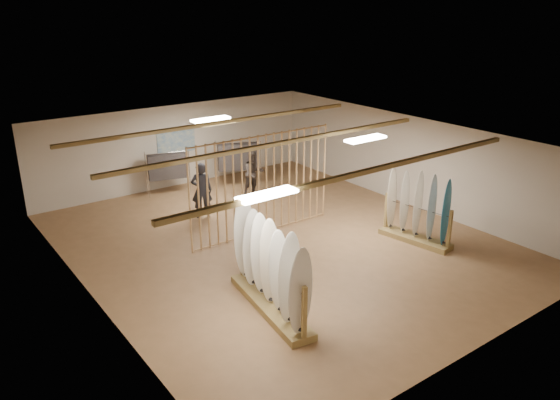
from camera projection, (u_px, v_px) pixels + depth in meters
floor at (280, 242)px, 14.61m from camera, size 12.00×12.00×0.00m
ceiling at (280, 140)px, 13.64m from camera, size 12.00×12.00×0.00m
wall_back at (176, 146)px, 18.65m from camera, size 12.00×0.00×12.00m
wall_front at (482, 284)px, 9.59m from camera, size 12.00×0.00×12.00m
wall_left at (87, 240)px, 11.34m from camera, size 0.00×12.00×12.00m
wall_right at (410, 161)px, 16.90m from camera, size 0.00×12.00×12.00m
ceiling_slats at (280, 143)px, 13.66m from camera, size 9.50×6.12×0.10m
light_panels at (280, 142)px, 13.66m from camera, size 1.20×0.35×0.06m
bamboo_partition at (262, 185)px, 14.73m from camera, size 4.45×0.05×2.78m
poster at (176, 140)px, 18.57m from camera, size 1.40×0.03×0.90m
rack_left at (270, 279)px, 11.21m from camera, size 1.00×2.97×2.04m
rack_right at (417, 219)px, 14.43m from camera, size 0.86×2.06×1.90m
clothing_rack_a at (167, 166)px, 17.93m from camera, size 1.33×0.64×1.46m
clothing_rack_b at (238, 157)px, 18.70m from camera, size 1.42×0.87×1.59m
shopper_a at (202, 187)px, 15.95m from camera, size 0.84×0.75×1.91m
shopper_b at (254, 171)px, 17.81m from camera, size 0.88×0.72×1.71m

